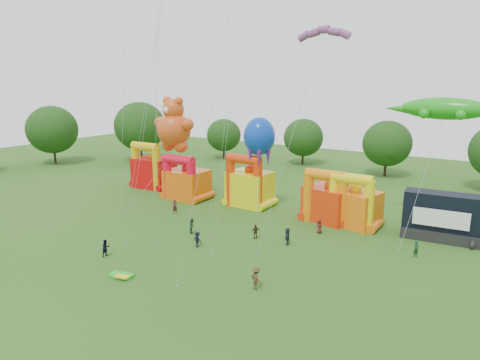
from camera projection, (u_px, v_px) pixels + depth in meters
The scene contains 24 objects.
ground at pixel (80, 298), 32.56m from camera, with size 160.00×160.00×0.00m, color #275116.
tree_ring at pixel (70, 215), 32.29m from camera, with size 125.39×127.51×12.07m.
bouncy_castle_0 at pixel (153, 170), 66.11m from camera, with size 6.03×5.02×7.16m.
bouncy_castle_1 at pixel (186, 182), 59.68m from camera, with size 5.52×4.44×6.36m.
bouncy_castle_2 at pixel (249, 186), 56.32m from camera, with size 5.49×4.46×7.04m.
bouncy_castle_3 at pixel (329, 201), 50.12m from camera, with size 6.23×5.47×6.37m.
bouncy_castle_4 at pixel (354, 205), 48.42m from camera, with size 5.95×5.20×6.31m.
stage_trailer at pixel (443, 217), 44.24m from camera, with size 7.89×3.56×4.98m.
teddy_bear_kite at pixel (166, 148), 58.57m from camera, with size 6.57×7.57×14.22m.
gecko_kite at pixel (429, 159), 44.69m from camera, with size 11.81×12.12×14.59m.
octopus_kite at pixel (259, 158), 53.08m from camera, with size 3.99×5.86×11.89m.
parafoil_kites at pixel (193, 112), 45.49m from camera, with size 30.83×10.77×30.95m.
diamond_kites at pixel (197, 78), 41.23m from camera, with size 19.61×17.04×40.42m.
folded_kite_bundle at pixel (121, 276), 36.03m from camera, with size 2.19×1.47×0.31m.
spectator_0 at pixel (179, 195), 58.60m from camera, with size 0.85×0.55×1.74m, color #312A47.
spectator_1 at pixel (175, 206), 53.21m from camera, with size 0.66×0.43×1.81m, color #551824.
spectator_2 at pixel (192, 226), 46.32m from camera, with size 0.81×0.63×1.68m, color #1B442D.
spectator_3 at pixel (197, 240), 42.44m from camera, with size 1.02×0.59×1.58m, color black.
spectator_4 at pixel (256, 232), 44.70m from camera, with size 0.91×0.38×1.56m, color #3A2717.
spectator_5 at pixel (287, 236), 43.10m from camera, with size 1.63×0.52×1.76m, color #212738.
spectator_6 at pixel (319, 226), 46.33m from camera, with size 0.76×0.49×1.55m, color #4D1A16.
spectator_7 at pixel (416, 249), 40.11m from camera, with size 0.57×0.38×1.57m, color #173A20.
spectator_8 at pixel (106, 248), 40.22m from camera, with size 0.80×0.62×1.64m, color black.
spectator_9 at pixel (256, 278), 33.81m from camera, with size 1.21×0.69×1.87m, color #48321D.
Camera 1 is at (26.31, -18.34, 16.18)m, focal length 32.00 mm.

